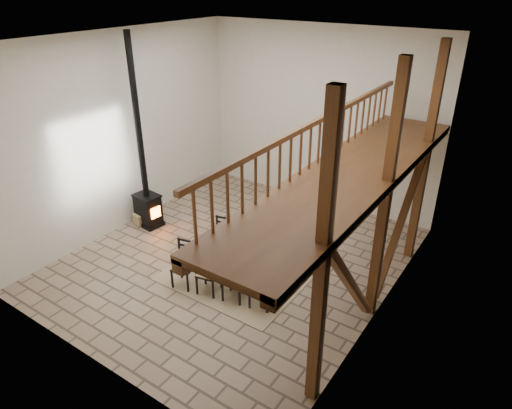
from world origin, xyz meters
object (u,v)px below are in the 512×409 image
Objects in this scene: wood_stove at (145,187)px; log_basket at (148,214)px; dining_table at (236,262)px; log_stack at (139,220)px.

log_basket is (-0.19, 0.15, -0.91)m from wood_stove.
dining_table is 4.20× the size of log_basket.
wood_stove reaches higher than log_basket.
log_basket is (-3.56, 0.76, -0.18)m from dining_table.
wood_stove is 8.78× the size of log_basket.
dining_table is 0.48× the size of wood_stove.
wood_stove is 0.94m from log_basket.
log_stack is at bearing -92.30° from log_basket.
wood_stove reaches higher than dining_table.
dining_table is 6.51× the size of log_stack.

